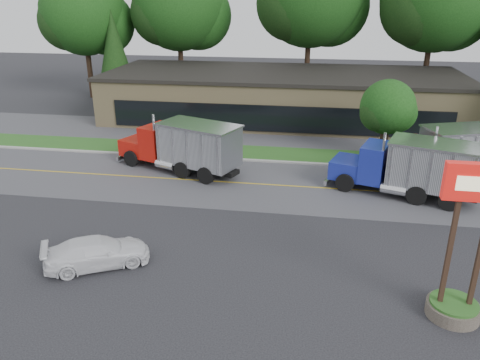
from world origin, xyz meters
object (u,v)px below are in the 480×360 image
object	(u,v)px
bilo_sign	(461,268)
rally_car	(97,252)
dump_truck_maroon	(444,153)
dump_truck_blue	(411,166)
dump_truck_red	(184,145)

from	to	relation	value
bilo_sign	rally_car	xyz separation A→B (m)	(-14.35, 1.16, -1.38)
bilo_sign	dump_truck_maroon	size ratio (longest dim) A/B	0.74
dump_truck_blue	rally_car	xyz separation A→B (m)	(-14.59, -10.05, -1.16)
dump_truck_red	dump_truck_blue	world-z (taller)	same
bilo_sign	dump_truck_red	world-z (taller)	bilo_sign
bilo_sign	rally_car	size ratio (longest dim) A/B	1.35
rally_car	dump_truck_maroon	bearing A→B (deg)	-81.18
dump_truck_red	rally_car	distance (m)	11.96
bilo_sign	dump_truck_red	bearing A→B (deg)	136.41
dump_truck_blue	dump_truck_maroon	bearing A→B (deg)	-112.92
dump_truck_maroon	rally_car	bearing A→B (deg)	17.90
dump_truck_blue	dump_truck_maroon	xyz separation A→B (m)	(2.44, 2.79, -0.00)
dump_truck_blue	rally_car	bearing A→B (deg)	52.83
dump_truck_maroon	dump_truck_blue	bearing A→B (deg)	29.71
bilo_sign	rally_car	world-z (taller)	bilo_sign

